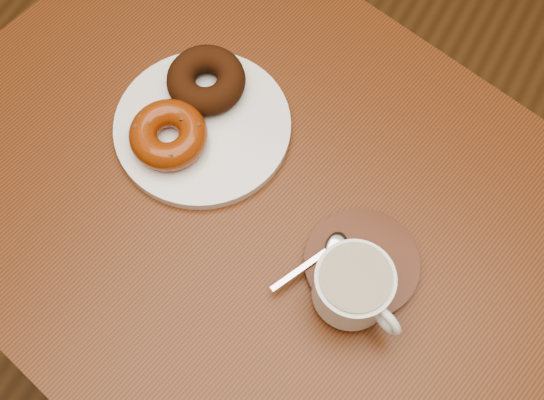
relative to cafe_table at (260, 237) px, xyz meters
The scene contains 8 objects.
ground 0.76m from the cafe_table, 138.71° to the left, with size 6.00×6.00×0.00m, color brown.
cafe_table is the anchor object (origin of this frame).
donut_plate 0.19m from the cafe_table, 155.18° to the left, with size 0.23×0.23×0.01m, color white.
donut_cinnamon 0.24m from the cafe_table, 142.95° to the left, with size 0.10×0.10×0.04m, color #35190A.
donut_caramel 0.21m from the cafe_table, behind, with size 0.12×0.12×0.04m.
saucer 0.21m from the cafe_table, ahead, with size 0.14×0.14×0.01m, color #3E1708.
coffee_cup 0.24m from the cafe_table, 20.04° to the right, with size 0.12×0.09×0.06m.
teaspoon 0.19m from the cafe_table, 11.43° to the right, with size 0.06×0.10×0.01m.
Camera 1 is at (0.40, -0.48, 1.61)m, focal length 45.00 mm.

